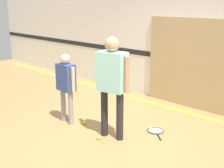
# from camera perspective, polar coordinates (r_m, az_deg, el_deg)

# --- Properties ---
(ground_plane) EXTENTS (16.00, 16.00, 0.00)m
(ground_plane) POSITION_cam_1_polar(r_m,az_deg,el_deg) (5.50, 0.08, -9.18)
(ground_plane) COLOR #A87F4C
(wall_back) EXTENTS (16.00, 0.07, 3.20)m
(wall_back) POSITION_cam_1_polar(r_m,az_deg,el_deg) (6.86, 14.00, 9.06)
(wall_back) COLOR silver
(wall_back) RESTS_ON ground_plane
(wall_panel) EXTENTS (3.11, 0.05, 1.92)m
(wall_panel) POSITION_cam_1_polar(r_m,az_deg,el_deg) (6.61, 17.73, 2.99)
(wall_panel) COLOR tan
(wall_panel) RESTS_ON ground_plane
(floor_stripe) EXTENTS (14.40, 0.10, 0.01)m
(floor_stripe) POSITION_cam_1_polar(r_m,az_deg,el_deg) (6.86, 11.35, -4.46)
(floor_stripe) COLOR yellow
(floor_stripe) RESTS_ON ground_plane
(person_instructor) EXTENTS (0.64, 0.35, 1.70)m
(person_instructor) POSITION_cam_1_polar(r_m,az_deg,el_deg) (5.05, 0.00, 1.28)
(person_instructor) COLOR #232328
(person_instructor) RESTS_ON ground_plane
(person_student_left) EXTENTS (0.50, 0.21, 1.32)m
(person_student_left) POSITION_cam_1_polar(r_m,az_deg,el_deg) (5.82, -8.40, 0.57)
(person_student_left) COLOR gray
(person_student_left) RESTS_ON ground_plane
(racket_spare_on_floor) EXTENTS (0.51, 0.46, 0.03)m
(racket_spare_on_floor) POSITION_cam_1_polar(r_m,az_deg,el_deg) (5.65, 8.01, -8.54)
(racket_spare_on_floor) COLOR #28282D
(racket_spare_on_floor) RESTS_ON ground_plane
(tennis_ball_near_instructor) EXTENTS (0.07, 0.07, 0.07)m
(tennis_ball_near_instructor) POSITION_cam_1_polar(r_m,az_deg,el_deg) (5.30, -2.51, -9.76)
(tennis_ball_near_instructor) COLOR #CCE038
(tennis_ball_near_instructor) RESTS_ON ground_plane
(tennis_ball_by_spare_racket) EXTENTS (0.07, 0.07, 0.07)m
(tennis_ball_by_spare_racket) POSITION_cam_1_polar(r_m,az_deg,el_deg) (5.73, 6.91, -7.90)
(tennis_ball_by_spare_racket) COLOR #CCE038
(tennis_ball_by_spare_racket) RESTS_ON ground_plane
(tennis_ball_stray_left) EXTENTS (0.07, 0.07, 0.07)m
(tennis_ball_stray_left) POSITION_cam_1_polar(r_m,az_deg,el_deg) (5.92, -5.10, -7.06)
(tennis_ball_stray_left) COLOR #CCE038
(tennis_ball_stray_left) RESTS_ON ground_plane
(tennis_ball_stray_right) EXTENTS (0.07, 0.07, 0.07)m
(tennis_ball_stray_right) POSITION_cam_1_polar(r_m,az_deg,el_deg) (6.14, -5.79, -6.27)
(tennis_ball_stray_right) COLOR #CCE038
(tennis_ball_stray_right) RESTS_ON ground_plane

